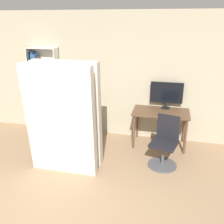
# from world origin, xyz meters

# --- Properties ---
(wall_back) EXTENTS (8.00, 0.06, 2.70)m
(wall_back) POSITION_xyz_m (0.00, 3.06, 1.35)
(wall_back) COLOR tan
(wall_back) RESTS_ON ground
(desk) EXTENTS (1.14, 0.66, 0.75)m
(desk) POSITION_xyz_m (1.31, 2.70, 0.65)
(desk) COLOR brown
(desk) RESTS_ON ground
(monitor) EXTENTS (0.66, 0.19, 0.56)m
(monitor) POSITION_xyz_m (1.39, 2.92, 1.08)
(monitor) COLOR black
(monitor) RESTS_ON desk
(office_chair) EXTENTS (0.54, 0.54, 0.92)m
(office_chair) POSITION_xyz_m (1.44, 1.94, 0.37)
(office_chair) COLOR #4C4C51
(office_chair) RESTS_ON ground
(bookshelf) EXTENTS (0.67, 0.25, 1.94)m
(bookshelf) POSITION_xyz_m (-1.41, 2.93, 0.98)
(bookshelf) COLOR beige
(bookshelf) RESTS_ON ground
(mattress_near) EXTENTS (1.16, 0.29, 1.90)m
(mattress_near) POSITION_xyz_m (-0.25, 1.31, 0.95)
(mattress_near) COLOR beige
(mattress_near) RESTS_ON ground
(mattress_far) EXTENTS (1.16, 0.27, 1.90)m
(mattress_far) POSITION_xyz_m (-0.25, 1.64, 0.95)
(mattress_far) COLOR beige
(mattress_far) RESTS_ON ground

